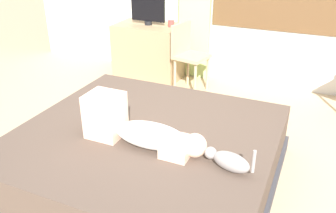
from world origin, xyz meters
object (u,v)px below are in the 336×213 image
object	(u,v)px
tv_monitor	(148,11)
cup	(171,23)
person_lying	(139,129)
cat	(229,161)
chair_by_desk	(187,52)
desk	(149,51)
bed	(147,157)

from	to	relation	value
tv_monitor	cup	distance (m)	0.36
person_lying	cat	world-z (taller)	person_lying
tv_monitor	chair_by_desk	xyz separation A→B (m)	(0.65, -0.22, -0.41)
cat	desk	size ratio (longest dim) A/B	0.39
bed	cup	world-z (taller)	cup
bed	desk	bearing A→B (deg)	116.09
tv_monitor	bed	bearing A→B (deg)	-63.84
desk	chair_by_desk	distance (m)	0.70
bed	person_lying	bearing A→B (deg)	-80.97
person_lying	chair_by_desk	size ratio (longest dim) A/B	1.09
bed	cup	distance (m)	2.34
cat	chair_by_desk	world-z (taller)	chair_by_desk
bed	desk	distance (m)	2.39
person_lying	bed	bearing A→B (deg)	99.03
desk	tv_monitor	bearing A→B (deg)	180.00
cat	cup	distance (m)	2.79
cat	desk	bearing A→B (deg)	126.87
desk	chair_by_desk	size ratio (longest dim) A/B	1.05
bed	person_lying	size ratio (longest dim) A/B	2.17
person_lying	tv_monitor	world-z (taller)	tv_monitor
cup	bed	bearing A→B (deg)	-71.48
cup	cat	bearing A→B (deg)	-58.72
person_lying	cat	size ratio (longest dim) A/B	2.65
person_lying	desk	distance (m)	2.55
cat	bed	bearing A→B (deg)	163.12
person_lying	tv_monitor	size ratio (longest dim) A/B	1.95
bed	desk	world-z (taller)	desk
chair_by_desk	cat	bearing A→B (deg)	-62.35
desk	tv_monitor	distance (m)	0.55
desk	cup	size ratio (longest dim) A/B	10.29
bed	tv_monitor	size ratio (longest dim) A/B	4.22
bed	person_lying	distance (m)	0.39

